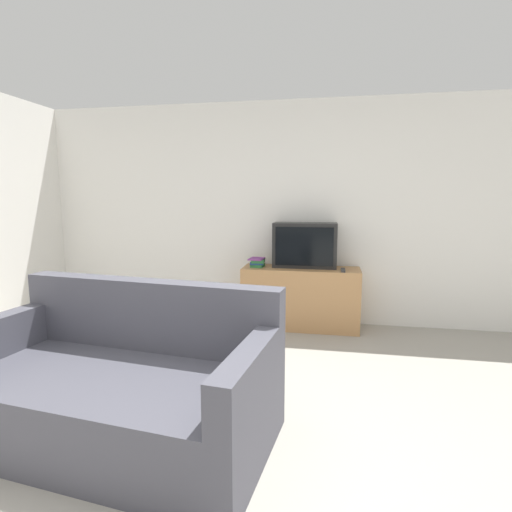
{
  "coord_description": "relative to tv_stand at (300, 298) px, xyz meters",
  "views": [
    {
      "loc": [
        0.48,
        -1.73,
        1.49
      ],
      "look_at": [
        -0.28,
        2.39,
        0.87
      ],
      "focal_mm": 28.0,
      "sensor_mm": 36.0,
      "label": 1
    }
  ],
  "objects": [
    {
      "name": "remote_on_stand",
      "position": [
        0.46,
        -0.12,
        0.36
      ],
      "size": [
        0.05,
        0.17,
        0.02
      ],
      "rotation": [
        0.0,
        0.0,
        0.01
      ],
      "color": "#2D2D2D",
      "rests_on": "tv_stand"
    },
    {
      "name": "couch",
      "position": [
        -0.96,
        -2.33,
        -0.05
      ],
      "size": [
        2.02,
        1.2,
        0.92
      ],
      "rotation": [
        0.0,
        0.0,
        -0.12
      ],
      "color": "#474751",
      "rests_on": "ground_plane"
    },
    {
      "name": "tv_stand",
      "position": [
        0.0,
        0.0,
        0.0
      ],
      "size": [
        1.32,
        0.44,
        0.7
      ],
      "color": "tan",
      "rests_on": "ground_plane"
    },
    {
      "name": "book_stack",
      "position": [
        -0.5,
        -0.02,
        0.4
      ],
      "size": [
        0.18,
        0.22,
        0.1
      ],
      "color": "#2D753D",
      "rests_on": "tv_stand"
    },
    {
      "name": "ground_plane",
      "position": [
        -0.17,
        -2.76,
        -0.35
      ],
      "size": [
        14.0,
        14.0,
        0.0
      ],
      "primitive_type": "plane",
      "color": "#9E998E"
    },
    {
      "name": "wall_back",
      "position": [
        -0.17,
        0.27,
        0.95
      ],
      "size": [
        9.0,
        0.06,
        2.6
      ],
      "color": "white",
      "rests_on": "ground_plane"
    },
    {
      "name": "television",
      "position": [
        0.04,
        0.07,
        0.6
      ],
      "size": [
        0.72,
        0.3,
        0.51
      ],
      "color": "black",
      "rests_on": "tv_stand"
    }
  ]
}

